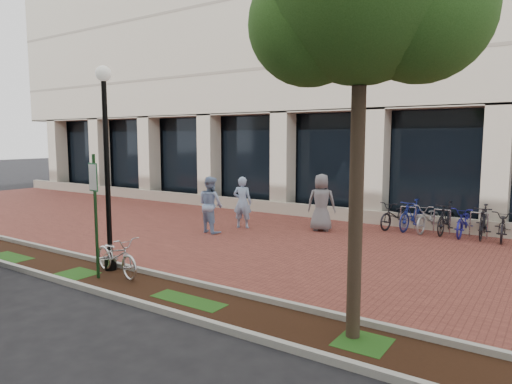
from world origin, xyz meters
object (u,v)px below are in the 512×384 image
Objects in this scene: lamppost at (107,158)px; bike_rack_cluster at (446,219)px; pedestrian_right at (321,203)px; pedestrian_mid at (211,205)px; locked_bicycle at (117,255)px; parking_sign at (95,202)px; pedestrian_left at (242,202)px.

lamppost is 10.76m from bike_rack_cluster.
bike_rack_cluster is at bearing -172.26° from pedestrian_right.
pedestrian_mid is at bearing 99.69° from lamppost.
locked_bicycle is at bearing 117.83° from pedestrian_mid.
parking_sign is 0.66× the size of bike_rack_cluster.
pedestrian_left is 6.80m from bike_rack_cluster.
parking_sign is at bearing -111.87° from bike_rack_cluster.
bike_rack_cluster is (5.78, 8.81, -2.18)m from lamppost.
locked_bicycle is at bearing -21.67° from lamppost.
pedestrian_mid is at bearing 25.28° from locked_bicycle.
lamppost is at bearing 124.71° from parking_sign.
pedestrian_mid is at bearing 53.30° from pedestrian_left.
parking_sign reaches higher than bike_rack_cluster.
locked_bicycle is 5.09m from pedestrian_mid.
bike_rack_cluster is at bearing 67.32° from parking_sign.
locked_bicycle is 0.97× the size of pedestrian_left.
pedestrian_mid is 7.76m from bike_rack_cluster.
pedestrian_mid is (-0.81, 4.73, -1.74)m from lamppost.
parking_sign is 0.59× the size of lamppost.
pedestrian_left is 0.93× the size of pedestrian_right.
lamppost reaches higher than pedestrian_mid.
lamppost reaches higher than pedestrian_right.
parking_sign is 1.15m from lamppost.
locked_bicycle is at bearing -112.37° from bike_rack_cluster.
lamppost is 2.27m from locked_bicycle.
pedestrian_left is (-0.82, 6.12, 0.44)m from locked_bicycle.
parking_sign is at bearing 57.90° from pedestrian_right.
pedestrian_right is (1.83, 7.61, -0.77)m from parking_sign.
pedestrian_right is (2.51, 1.07, 0.07)m from pedestrian_left.
pedestrian_mid is 0.45× the size of bike_rack_cluster.
pedestrian_left is 1.29m from pedestrian_mid.
lamppost is 2.45× the size of pedestrian_right.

